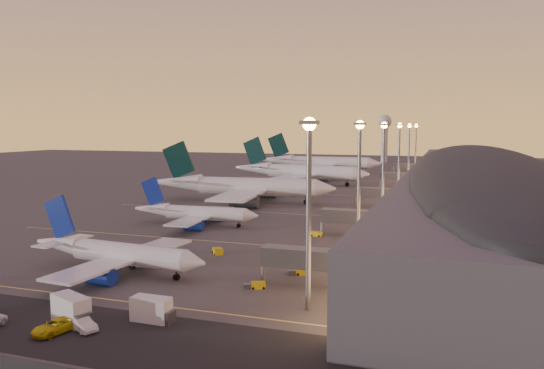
{
  "coord_description": "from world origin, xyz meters",
  "views": [
    {
      "loc": [
        53.69,
        -107.21,
        24.71
      ],
      "look_at": [
        2.0,
        45.0,
        7.0
      ],
      "focal_mm": 35.0,
      "sensor_mm": 36.0,
      "label": 1
    }
  ],
  "objects": [
    {
      "name": "ground",
      "position": [
        0.0,
        0.0,
        0.0
      ],
      "size": [
        700.0,
        700.0,
        0.0
      ],
      "primitive_type": "plane",
      "color": "#3F3C3A"
    },
    {
      "name": "airliner_narrow_south",
      "position": [
        0.19,
        -32.35,
        3.27
      ],
      "size": [
        35.42,
        31.75,
        12.64
      ],
      "rotation": [
        0.0,
        0.0,
        -0.09
      ],
      "color": "silver",
      "rests_on": "ground"
    },
    {
      "name": "airliner_narrow_north",
      "position": [
        -6.69,
        10.58,
        3.09
      ],
      "size": [
        33.46,
        29.86,
        11.97
      ],
      "rotation": [
        0.0,
        0.0,
        0.04
      ],
      "color": "silver",
      "rests_on": "ground"
    },
    {
      "name": "airliner_wide_near",
      "position": [
        -11.02,
        51.96,
        5.13
      ],
      "size": [
        62.32,
        57.03,
        19.93
      ],
      "rotation": [
        0.0,
        0.0,
        0.09
      ],
      "color": "silver",
      "rests_on": "ground"
    },
    {
      "name": "airliner_wide_mid",
      "position": [
        -8.36,
        111.97,
        5.18
      ],
      "size": [
        62.86,
        57.81,
        20.13
      ],
      "rotation": [
        0.0,
        0.0,
        -0.14
      ],
      "color": "silver",
      "rests_on": "ground"
    },
    {
      "name": "airliner_wide_far",
      "position": [
        -13.33,
        168.58,
        5.46
      ],
      "size": [
        66.1,
        59.99,
        21.21
      ],
      "rotation": [
        0.0,
        0.0,
        -0.01
      ],
      "color": "silver",
      "rests_on": "ground"
    },
    {
      "name": "terminal_building",
      "position": [
        61.84,
        72.47,
        8.78
      ],
      "size": [
        56.35,
        255.0,
        17.46
      ],
      "color": "#4E4E54",
      "rests_on": "ground"
    },
    {
      "name": "light_masts",
      "position": [
        36.0,
        65.0,
        17.55
      ],
      "size": [
        2.2,
        217.2,
        25.9
      ],
      "color": "slate",
      "rests_on": "ground"
    },
    {
      "name": "radar_tower",
      "position": [
        10.0,
        260.0,
        21.87
      ],
      "size": [
        9.0,
        9.0,
        32.5
      ],
      "color": "silver",
      "rests_on": "ground"
    },
    {
      "name": "service_lane",
      "position": [
        0.0,
        -56.0,
        0.01
      ],
      "size": [
        260.0,
        16.0,
        0.01
      ],
      "color": "black",
      "rests_on": "ground"
    },
    {
      "name": "lane_markings",
      "position": [
        0.0,
        40.0,
        0.01
      ],
      "size": [
        90.0,
        180.36,
        0.0
      ],
      "color": "#D8C659",
      "rests_on": "ground"
    },
    {
      "name": "baggage_tug_a",
      "position": [
        25.91,
        -33.29,
        0.45
      ],
      "size": [
        3.56,
        2.48,
        0.99
      ],
      "rotation": [
        0.0,
        0.0,
        0.39
      ],
      "color": "gold",
      "rests_on": "ground"
    },
    {
      "name": "baggage_tug_b",
      "position": [
        30.28,
        -23.76,
        0.48
      ],
      "size": [
        3.81,
        2.63,
        1.06
      ],
      "rotation": [
        0.0,
        0.0,
        0.38
      ],
      "color": "gold",
      "rests_on": "ground"
    },
    {
      "name": "baggage_tug_c",
      "position": [
        24.92,
        7.44,
        0.48
      ],
      "size": [
        3.68,
        1.82,
        1.06
      ],
      "rotation": [
        0.0,
        0.0,
        -0.1
      ],
      "color": "gold",
      "rests_on": "ground"
    },
    {
      "name": "catering_truck_a",
      "position": [
        9.21,
        -54.32,
        1.65
      ],
      "size": [
        6.71,
        4.58,
        3.53
      ],
      "rotation": [
        0.0,
        0.0,
        -0.39
      ],
      "color": "silver",
      "rests_on": "ground"
    },
    {
      "name": "catering_truck_b",
      "position": [
        18.46,
        -50.42,
        1.47
      ],
      "size": [
        5.6,
        2.28,
        3.13
      ],
      "rotation": [
        0.0,
        0.0,
        -0.01
      ],
      "color": "silver",
      "rests_on": "ground"
    },
    {
      "name": "baggage_tug_d",
      "position": [
        11.04,
        -14.81,
        0.53
      ],
      "size": [
        3.58,
        3.99,
        1.16
      ],
      "rotation": [
        0.0,
        0.0,
        -0.91
      ],
      "color": "gold",
      "rests_on": "ground"
    },
    {
      "name": "service_van_d",
      "position": [
        9.34,
        -57.49,
        0.81
      ],
      "size": [
        3.97,
        6.31,
        1.63
      ],
      "primitive_type": "imported",
      "rotation": [
        0.0,
        0.0,
        -0.23
      ],
      "color": "gold",
      "rests_on": "ground"
    },
    {
      "name": "service_van_e",
      "position": [
        11.68,
        -55.75,
        0.84
      ],
      "size": [
        5.41,
        3.67,
        1.69
      ],
      "primitive_type": "imported",
      "rotation": [
        0.0,
        0.0,
        1.16
      ],
      "color": "silver",
      "rests_on": "ground"
    }
  ]
}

